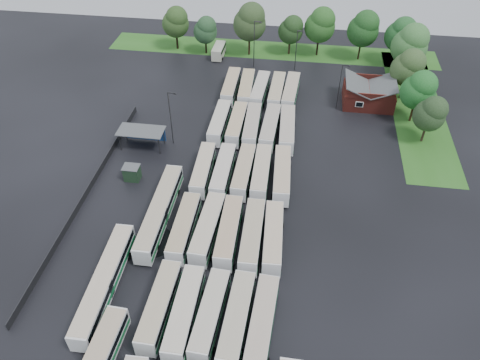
# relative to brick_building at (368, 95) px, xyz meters

# --- Properties ---
(ground) EXTENTS (160.00, 160.00, 0.00)m
(ground) POSITION_rel_brick_building_xyz_m (-24.00, -42.77, -1.87)
(ground) COLOR black
(ground) RESTS_ON ground
(brick_building) EXTENTS (10.07, 8.60, 5.39)m
(brick_building) POSITION_rel_brick_building_xyz_m (0.00, 0.00, 0.00)
(brick_building) COLOR maroon
(brick_building) RESTS_ON ground
(wash_shed) EXTENTS (8.20, 4.20, 3.58)m
(wash_shed) POSITION_rel_brick_building_xyz_m (-41.20, -20.74, 1.12)
(wash_shed) COLOR #2D2D30
(wash_shed) RESTS_ON ground
(utility_hut) EXTENTS (2.70, 2.20, 2.62)m
(utility_hut) POSITION_rel_brick_building_xyz_m (-40.20, -30.17, -0.55)
(utility_hut) COLOR black
(utility_hut) RESTS_ON ground
(grass_strip_north) EXTENTS (80.00, 10.00, 0.01)m
(grass_strip_north) POSITION_rel_brick_building_xyz_m (-22.00, 22.03, -1.86)
(grass_strip_north) COLOR #2B671D
(grass_strip_north) RESTS_ON ground
(grass_strip_east) EXTENTS (10.00, 50.00, 0.01)m
(grass_strip_east) POSITION_rel_brick_building_xyz_m (10.00, 0.03, -1.86)
(grass_strip_east) COLOR #2B671D
(grass_strip_east) RESTS_ON ground
(west_fence) EXTENTS (0.10, 50.00, 1.20)m
(west_fence) POSITION_rel_brick_building_xyz_m (-46.20, -34.77, -1.27)
(west_fence) COLOR #2D2D30
(west_fence) RESTS_ON ground
(bus_r1c0) EXTENTS (2.75, 12.09, 3.35)m
(bus_r1c0) POSITION_rel_brick_building_xyz_m (-28.44, -54.85, -0.02)
(bus_r1c0) COLOR white
(bus_r1c0) RESTS_ON ground
(bus_r1c1) EXTENTS (2.67, 12.37, 3.44)m
(bus_r1c1) POSITION_rel_brick_building_xyz_m (-25.19, -55.43, 0.03)
(bus_r1c1) COLOR white
(bus_r1c1) RESTS_ON ground
(bus_r1c2) EXTENTS (3.11, 11.95, 3.29)m
(bus_r1c2) POSITION_rel_brick_building_xyz_m (-22.09, -55.17, -0.05)
(bus_r1c2) COLOR white
(bus_r1c2) RESTS_ON ground
(bus_r1c3) EXTENTS (3.09, 12.45, 3.44)m
(bus_r1c3) POSITION_rel_brick_building_xyz_m (-18.82, -55.40, 0.03)
(bus_r1c3) COLOR white
(bus_r1c3) RESTS_ON ground
(bus_r1c4) EXTENTS (3.13, 12.35, 3.41)m
(bus_r1c4) POSITION_rel_brick_building_xyz_m (-15.77, -55.50, 0.01)
(bus_r1c4) COLOR white
(bus_r1c4) RESTS_ON ground
(bus_r2c0) EXTENTS (2.63, 12.05, 3.35)m
(bus_r2c0) POSITION_rel_brick_building_xyz_m (-28.57, -41.55, -0.02)
(bus_r2c0) COLOR white
(bus_r2c0) RESTS_ON ground
(bus_r2c1) EXTENTS (3.16, 12.50, 3.45)m
(bus_r2c1) POSITION_rel_brick_building_xyz_m (-25.15, -41.27, 0.03)
(bus_r2c1) COLOR white
(bus_r2c1) RESTS_ON ground
(bus_r2c2) EXTENTS (2.84, 12.40, 3.44)m
(bus_r2c2) POSITION_rel_brick_building_xyz_m (-22.04, -41.49, 0.03)
(bus_r2c2) COLOR white
(bus_r2c2) RESTS_ON ground
(bus_r2c3) EXTENTS (2.89, 12.49, 3.46)m
(bus_r2c3) POSITION_rel_brick_building_xyz_m (-18.67, -41.80, 0.04)
(bus_r2c3) COLOR white
(bus_r2c3) RESTS_ON ground
(bus_r2c4) EXTENTS (3.15, 12.16, 3.36)m
(bus_r2c4) POSITION_rel_brick_building_xyz_m (-15.71, -41.60, -0.02)
(bus_r2c4) COLOR white
(bus_r2c4) RESTS_ON ground
(bus_r3c0) EXTENTS (2.89, 11.88, 3.29)m
(bus_r3c0) POSITION_rel_brick_building_xyz_m (-28.52, -28.25, -0.06)
(bus_r3c0) COLOR white
(bus_r3c0) RESTS_ON ground
(bus_r3c1) EXTENTS (2.56, 11.99, 3.34)m
(bus_r3c1) POSITION_rel_brick_building_xyz_m (-25.17, -28.21, -0.03)
(bus_r3c1) COLOR white
(bus_r3c1) RESTS_ON ground
(bus_r3c2) EXTENTS (2.71, 11.93, 3.31)m
(bus_r3c2) POSITION_rel_brick_building_xyz_m (-21.84, -27.76, -0.04)
(bus_r3c2) COLOR white
(bus_r3c2) RESTS_ON ground
(bus_r3c3) EXTENTS (2.78, 12.19, 3.38)m
(bus_r3c3) POSITION_rel_brick_building_xyz_m (-18.92, -27.69, -0.01)
(bus_r3c3) COLOR white
(bus_r3c3) RESTS_ON ground
(bus_r3c4) EXTENTS (3.20, 12.50, 3.45)m
(bus_r3c4) POSITION_rel_brick_building_xyz_m (-15.53, -27.77, 0.03)
(bus_r3c4) COLOR white
(bus_r3c4) RESTS_ON ground
(bus_r4c0) EXTENTS (2.66, 12.08, 3.36)m
(bus_r4c0) POSITION_rel_brick_building_xyz_m (-28.31, -14.12, -0.02)
(bus_r4c0) COLOR white
(bus_r4c0) RESTS_ON ground
(bus_r4c1) EXTENTS (2.59, 11.86, 3.30)m
(bus_r4c1) POSITION_rel_brick_building_xyz_m (-25.02, -14.16, -0.05)
(bus_r4c1) COLOR white
(bus_r4c1) RESTS_ON ground
(bus_r4c2) EXTENTS (2.89, 12.15, 3.36)m
(bus_r4c2) POSITION_rel_brick_building_xyz_m (-22.12, -14.37, -0.02)
(bus_r4c2) COLOR white
(bus_r4c2) RESTS_ON ground
(bus_r4c3) EXTENTS (3.01, 12.40, 3.43)m
(bus_r4c3) POSITION_rel_brick_building_xyz_m (-18.75, -14.41, 0.02)
(bus_r4c3) COLOR white
(bus_r4c3) RESTS_ON ground
(bus_r4c4) EXTENTS (3.15, 12.62, 3.49)m
(bus_r4c4) POSITION_rel_brick_building_xyz_m (-15.60, -14.61, 0.05)
(bus_r4c4) COLOR white
(bus_r4c4) RESTS_ON ground
(bus_r5c0) EXTENTS (2.70, 12.16, 3.38)m
(bus_r5c0) POSITION_rel_brick_building_xyz_m (-28.34, -0.44, -0.01)
(bus_r5c0) COLOR white
(bus_r5c0) RESTS_ON ground
(bus_r5c1) EXTENTS (3.01, 12.18, 3.36)m
(bus_r5c1) POSITION_rel_brick_building_xyz_m (-25.02, -0.63, -0.02)
(bus_r5c1) COLOR white
(bus_r5c1) RESTS_ON ground
(bus_r5c2) EXTENTS (3.07, 11.99, 3.31)m
(bus_r5c2) POSITION_rel_brick_building_xyz_m (-22.12, -0.92, -0.05)
(bus_r5c2) COLOR white
(bus_r5c2) RESTS_ON ground
(bus_r5c3) EXTENTS (2.87, 12.13, 3.36)m
(bus_r5c3) POSITION_rel_brick_building_xyz_m (-18.66, -0.98, -0.02)
(bus_r5c3) COLOR white
(bus_r5c3) RESTS_ON ground
(bus_r5c4) EXTENTS (3.23, 12.40, 3.42)m
(bus_r5c4) POSITION_rel_brick_building_xyz_m (-15.76, -0.86, 0.01)
(bus_r5c4) COLOR white
(bus_r5c4) RESTS_ON ground
(artic_bus_west_b) EXTENTS (2.67, 18.50, 3.43)m
(artic_bus_west_b) POSITION_rel_brick_building_xyz_m (-32.91, -38.88, 0.04)
(artic_bus_west_b) COLOR white
(artic_bus_west_b) RESTS_ON ground
(artic_bus_west_c) EXTENTS (2.93, 18.03, 3.34)m
(artic_bus_west_c) POSITION_rel_brick_building_xyz_m (-36.39, -52.48, -0.02)
(artic_bus_west_c) COLOR white
(artic_bus_west_c) RESTS_ON ground
(minibus) EXTENTS (2.55, 6.43, 2.78)m
(minibus) POSITION_rel_brick_building_xyz_m (-34.05, 16.70, -0.32)
(minibus) COLOR beige
(minibus) RESTS_ON ground
(tree_north_0) EXTENTS (6.46, 6.46, 10.70)m
(tree_north_0) POSITION_rel_brick_building_xyz_m (-44.82, 19.60, 5.01)
(tree_north_0) COLOR black
(tree_north_0) RESTS_ON ground
(tree_north_1) EXTENTS (5.62, 5.62, 9.30)m
(tree_north_1) POSITION_rel_brick_building_xyz_m (-37.28, 18.05, 4.12)
(tree_north_1) COLOR black
(tree_north_1) RESTS_ON ground
(tree_north_2) EXTENTS (7.70, 7.70, 12.75)m
(tree_north_2) POSITION_rel_brick_building_xyz_m (-26.83, 18.95, 6.34)
(tree_north_2) COLOR #372318
(tree_north_2) RESTS_ON ground
(tree_north_3) EXTENTS (5.83, 5.83, 9.66)m
(tree_north_3) POSITION_rel_brick_building_xyz_m (-17.25, 20.59, 4.34)
(tree_north_3) COLOR #332619
(tree_north_3) RESTS_ON ground
(tree_north_4) EXTENTS (7.13, 7.13, 11.82)m
(tree_north_4) POSITION_rel_brick_building_xyz_m (-10.56, 21.01, 5.74)
(tree_north_4) COLOR black
(tree_north_4) RESTS_ON ground
(tree_north_5) EXTENTS (7.20, 7.20, 11.93)m
(tree_north_5) POSITION_rel_brick_building_xyz_m (-0.73, 20.09, 5.81)
(tree_north_5) COLOR black
(tree_north_5) RESTS_ON ground
(tree_north_6) EXTENTS (6.85, 6.85, 11.34)m
(tree_north_6) POSITION_rel_brick_building_xyz_m (7.50, 18.95, 5.43)
(tree_north_6) COLOR black
(tree_north_6) RESTS_ON ground
(tree_east_0) EXTENTS (5.71, 5.71, 9.45)m
(tree_east_0) POSITION_rel_brick_building_xyz_m (9.38, -12.15, 4.21)
(tree_east_0) COLOR #37271C
(tree_east_0) RESTS_ON ground
(tree_east_1) EXTENTS (6.54, 6.54, 10.83)m
(tree_east_1) POSITION_rel_brick_building_xyz_m (8.11, -5.49, 5.10)
(tree_east_1) COLOR black
(tree_east_1) RESTS_ON ground
(tree_east_2) EXTENTS (6.64, 6.64, 11.00)m
(tree_east_2) POSITION_rel_brick_building_xyz_m (7.23, 3.20, 5.21)
(tree_east_2) COLOR black
(tree_east_2) RESTS_ON ground
(tree_east_3) EXTENTS (7.72, 7.72, 12.79)m
(tree_east_3) POSITION_rel_brick_building_xyz_m (8.48, 11.84, 6.36)
(tree_east_3) COLOR #342115
(tree_east_3) RESTS_ON ground
(tree_east_4) EXTENTS (5.88, 5.88, 9.73)m
(tree_east_4) POSITION_rel_brick_building_xyz_m (8.80, 16.57, 4.39)
(tree_east_4) COLOR black
(tree_east_4) RESTS_ON ground
(lamp_post_ne) EXTENTS (1.50, 0.29, 9.72)m
(lamp_post_ne) POSITION_rel_brick_building_xyz_m (-6.17, -2.94, 3.78)
(lamp_post_ne) COLOR #2D2D30
(lamp_post_ne) RESTS_ON ground
(lamp_post_nw) EXTENTS (1.64, 0.32, 10.62)m
(lamp_post_nw) POSITION_rel_brick_building_xyz_m (-35.94, -19.21, 4.30)
(lamp_post_nw) COLOR #2D2D30
(lamp_post_nw) RESTS_ON ground
(lamp_post_back_w) EXTENTS (1.69, 0.33, 10.96)m
(lamp_post_back_w) POSITION_rel_brick_building_xyz_m (-24.95, 12.55, 4.50)
(lamp_post_back_w) COLOR #2D2D30
(lamp_post_back_w) RESTS_ON ground
(lamp_post_back_e) EXTENTS (1.45, 0.28, 9.42)m
(lamp_post_back_e) POSITION_rel_brick_building_xyz_m (-15.47, 12.51, 3.60)
(lamp_post_back_e) COLOR #2D2D30
(lamp_post_back_e) RESTS_ON ground
(puddle_2) EXTENTS (6.20, 6.20, 0.01)m
(puddle_2) POSITION_rel_brick_building_xyz_m (-32.88, -43.30, -1.86)
(puddle_2) COLOR black
(puddle_2) RESTS_ON ground
(puddle_3) EXTENTS (4.73, 4.73, 0.01)m
(puddle_3) POSITION_rel_brick_building_xyz_m (-18.74, -47.14, -1.86)
(puddle_3) COLOR black
(puddle_3) RESTS_ON ground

